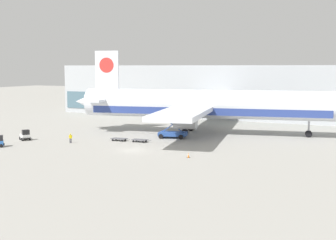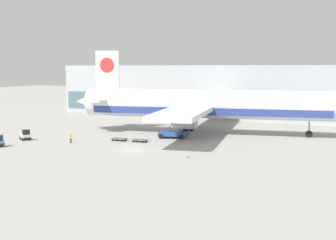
{
  "view_description": "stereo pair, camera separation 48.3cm",
  "coord_description": "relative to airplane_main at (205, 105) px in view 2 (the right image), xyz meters",
  "views": [
    {
      "loc": [
        38.51,
        -65.11,
        13.64
      ],
      "look_at": [
        1.18,
        10.55,
        4.0
      ],
      "focal_mm": 50.0,
      "sensor_mm": 36.0,
      "label": 1
    },
    {
      "loc": [
        38.94,
        -64.89,
        13.64
      ],
      "look_at": [
        1.18,
        10.55,
        4.0
      ],
      "focal_mm": 50.0,
      "sensor_mm": 36.0,
      "label": 2
    }
  ],
  "objects": [
    {
      "name": "baggage_dolly_lead",
      "position": [
        -10.54,
        -15.83,
        -5.45
      ],
      "size": [
        3.75,
        1.7,
        0.48
      ],
      "rotation": [
        0.0,
        0.0,
        0.07
      ],
      "color": "#56565B",
      "rests_on": "ground_plane"
    },
    {
      "name": "traffic_cone_near",
      "position": [
        7.44,
        -24.86,
        -5.45
      ],
      "size": [
        0.4,
        0.4,
        0.79
      ],
      "color": "black",
      "rests_on": "ground_plane"
    },
    {
      "name": "terminal_building",
      "position": [
        -9.94,
        33.29,
        1.15
      ],
      "size": [
        90.0,
        18.2,
        14.0
      ],
      "color": "#B2B7BC",
      "rests_on": "ground_plane"
    },
    {
      "name": "baggage_dolly_second",
      "position": [
        -6.44,
        -15.3,
        -5.45
      ],
      "size": [
        3.75,
        1.7,
        0.48
      ],
      "rotation": [
        0.0,
        0.0,
        0.07
      ],
      "color": "#56565B",
      "rests_on": "ground_plane"
    },
    {
      "name": "airplane_main",
      "position": [
        0.0,
        0.0,
        0.0
      ],
      "size": [
        57.36,
        48.61,
        17.0
      ],
      "rotation": [
        0.0,
        0.0,
        0.21
      ],
      "color": "silver",
      "rests_on": "ground_plane"
    },
    {
      "name": "ground_crew_near",
      "position": [
        -17.04,
        -21.77,
        -4.82
      ],
      "size": [
        0.45,
        0.4,
        1.74
      ],
      "rotation": [
        0.0,
        0.0,
        3.85
      ],
      "color": "black",
      "rests_on": "ground_plane"
    },
    {
      "name": "scissor_lift_loader",
      "position": [
        -3.2,
        -8.21,
        -4.03
      ],
      "size": [
        5.72,
        4.3,
        4.62
      ],
      "rotation": [
        0.0,
        0.0,
        0.21
      ],
      "color": "#284C99",
      "rests_on": "ground_plane"
    },
    {
      "name": "baggage_tug_mid",
      "position": [
        -26.73,
        -22.84,
        -4.96
      ],
      "size": [
        2.82,
        2.57,
        2.0
      ],
      "rotation": [
        0.0,
        0.0,
        -0.57
      ],
      "color": "silver",
      "rests_on": "ground_plane"
    },
    {
      "name": "ground_plane",
      "position": [
        -3.16,
        -23.27,
        -5.84
      ],
      "size": [
        400.0,
        400.0,
        0.0
      ],
      "primitive_type": "plane",
      "color": "#9E9B93"
    }
  ]
}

